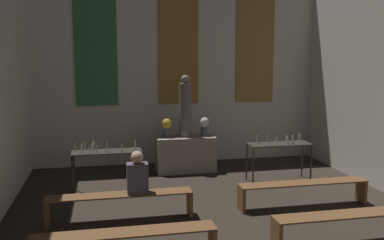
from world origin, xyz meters
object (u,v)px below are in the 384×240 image
(candle_rack_right, at_px, (279,148))
(pew_third_left, at_px, (125,240))
(person_seated, at_px, (137,174))
(pew_back_left, at_px, (120,200))
(altar, at_px, (185,154))
(statue, at_px, (185,108))
(candle_rack_left, at_px, (106,156))
(flower_vase_right, at_px, (204,124))
(pew_third_right, at_px, (352,220))
(flower_vase_left, at_px, (166,126))
(pew_back_right, at_px, (303,188))

(candle_rack_right, bearing_deg, pew_third_left, -137.86)
(person_seated, bearing_deg, pew_third_left, -100.49)
(pew_third_left, bearing_deg, pew_back_left, 90.00)
(altar, relative_size, person_seated, 1.93)
(altar, xyz_separation_m, candle_rack_right, (1.90, -1.28, 0.33))
(altar, distance_m, pew_third_left, 4.85)
(statue, distance_m, candle_rack_left, 2.43)
(statue, xyz_separation_m, flower_vase_right, (0.46, 0.00, -0.41))
(candle_rack_left, xyz_separation_m, pew_back_left, (0.21, -1.64, -0.41))
(pew_third_right, bearing_deg, candle_rack_left, 137.86)
(altar, height_order, pew_third_right, altar)
(candle_rack_right, bearing_deg, statue, 146.05)
(flower_vase_left, height_order, person_seated, flower_vase_left)
(flower_vase_right, xyz_separation_m, pew_back_left, (-2.16, -2.91, -0.79))
(pew_back_left, bearing_deg, statue, 59.76)
(pew_third_left, xyz_separation_m, pew_back_right, (3.40, 1.62, 0.00))
(flower_vase_right, xyz_separation_m, candle_rack_left, (-2.37, -1.28, -0.38))
(altar, height_order, pew_third_left, altar)
(pew_third_right, distance_m, pew_back_left, 3.77)
(flower_vase_right, distance_m, candle_rack_right, 1.96)
(flower_vase_left, distance_m, candle_rack_left, 1.96)
(altar, bearing_deg, candle_rack_left, -146.12)
(person_seated, bearing_deg, flower_vase_left, 72.22)
(pew_back_right, bearing_deg, candle_rack_right, 82.92)
(flower_vase_right, bearing_deg, candle_rack_right, -41.68)
(pew_back_left, distance_m, person_seated, 0.54)
(pew_third_left, height_order, pew_back_right, same)
(candle_rack_left, xyz_separation_m, person_seated, (0.51, -1.64, 0.03))
(altar, bearing_deg, person_seated, -115.63)
(pew_third_left, height_order, pew_back_left, same)
(pew_third_right, bearing_deg, pew_back_left, 154.45)
(statue, distance_m, candle_rack_right, 2.43)
(flower_vase_right, distance_m, candle_rack_left, 2.72)
(pew_third_right, height_order, pew_back_left, same)
(flower_vase_left, distance_m, pew_back_right, 3.71)
(candle_rack_left, bearing_deg, flower_vase_left, 41.59)
(flower_vase_left, height_order, candle_rack_left, flower_vase_left)
(candle_rack_left, relative_size, pew_third_left, 0.57)
(altar, bearing_deg, pew_third_left, -110.52)
(pew_third_right, distance_m, pew_back_right, 1.62)
(statue, distance_m, flower_vase_right, 0.62)
(pew_back_left, bearing_deg, pew_third_left, -90.00)
(pew_back_right, bearing_deg, flower_vase_left, 126.58)
(statue, distance_m, pew_third_left, 5.00)
(flower_vase_right, distance_m, pew_third_right, 4.77)
(statue, distance_m, pew_back_right, 3.58)
(pew_back_left, xyz_separation_m, pew_back_right, (3.40, 0.00, 0.00))
(candle_rack_right, bearing_deg, person_seated, -153.66)
(altar, height_order, candle_rack_left, candle_rack_left)
(pew_third_left, bearing_deg, statue, 69.48)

